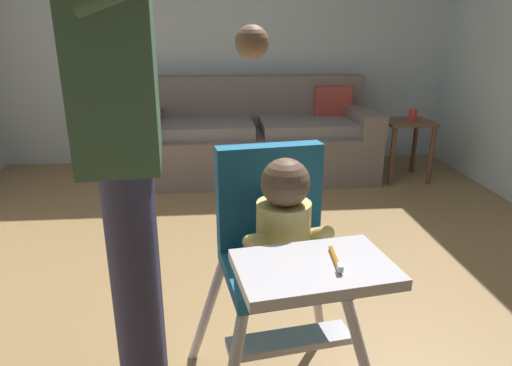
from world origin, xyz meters
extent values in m
cube|color=#9B784A|center=(0.00, 0.00, -0.05)|extent=(5.90, 6.68, 0.10)
cube|color=silver|center=(0.00, 2.57, 1.34)|extent=(5.10, 0.06, 2.69)
cube|color=slate|center=(0.26, 1.99, 0.20)|extent=(2.04, 0.84, 0.40)
cube|color=slate|center=(0.26, 2.32, 0.63)|extent=(2.04, 0.22, 0.46)
cube|color=slate|center=(-0.68, 1.99, 0.50)|extent=(0.20, 0.84, 0.20)
cube|color=slate|center=(1.19, 1.99, 0.50)|extent=(0.20, 0.84, 0.20)
cube|color=gray|center=(-0.19, 1.94, 0.46)|extent=(0.81, 0.60, 0.11)
cube|color=gray|center=(0.70, 1.94, 0.46)|extent=(0.81, 0.60, 0.11)
cube|color=#B24238|center=(0.98, 2.19, 0.60)|extent=(0.34, 0.12, 0.34)
cylinder|color=silver|center=(-0.14, -0.43, 0.25)|extent=(0.19, 0.15, 0.50)
cylinder|color=silver|center=(0.29, -0.36, 0.25)|extent=(0.15, 0.19, 0.50)
cube|color=#216B9A|center=(0.11, -0.61, 0.52)|extent=(0.41, 0.41, 0.05)
cube|color=#216B9A|center=(0.08, -0.46, 0.72)|extent=(0.37, 0.12, 0.36)
cube|color=silver|center=(0.15, -0.90, 0.68)|extent=(0.44, 0.32, 0.03)
cube|color=silver|center=(0.12, -0.72, 0.32)|extent=(0.41, 0.16, 0.02)
cylinder|color=#E3D177|center=(0.11, -0.63, 0.65)|extent=(0.19, 0.19, 0.22)
sphere|color=brown|center=(0.11, -0.64, 0.83)|extent=(0.15, 0.15, 0.15)
cylinder|color=#E3D177|center=(0.01, -0.69, 0.66)|extent=(0.07, 0.15, 0.10)
cylinder|color=#E3D177|center=(0.22, -0.65, 0.66)|extent=(0.07, 0.15, 0.10)
cylinder|color=#C67A23|center=(0.21, -0.89, 0.70)|extent=(0.02, 0.13, 0.01)
cube|color=white|center=(0.20, -0.95, 0.71)|extent=(0.01, 0.02, 0.02)
cylinder|color=#3F3D5E|center=(-0.34, -0.72, 0.46)|extent=(0.14, 0.14, 0.92)
cylinder|color=#3F3D5E|center=(-0.35, -0.60, 0.46)|extent=(0.14, 0.14, 0.92)
cube|color=#4B714F|center=(-0.35, -0.66, 1.23)|extent=(0.24, 0.42, 0.61)
sphere|color=#997051|center=(0.00, -0.80, 1.23)|extent=(0.08, 0.08, 0.08)
cylinder|color=#4B714F|center=(-0.37, -0.42, 1.23)|extent=(0.07, 0.07, 0.55)
sphere|color=gold|center=(0.46, 0.68, 0.08)|extent=(0.17, 0.17, 0.17)
cube|color=brown|center=(1.54, 1.81, 0.51)|extent=(0.40, 0.40, 0.02)
cylinder|color=brown|center=(1.37, 1.64, 0.25)|extent=(0.04, 0.04, 0.50)
cylinder|color=brown|center=(1.71, 1.64, 0.25)|extent=(0.04, 0.04, 0.50)
cylinder|color=brown|center=(1.37, 1.98, 0.25)|extent=(0.04, 0.04, 0.50)
cylinder|color=brown|center=(1.71, 1.98, 0.25)|extent=(0.04, 0.04, 0.50)
cylinder|color=#D13D33|center=(1.58, 1.81, 0.57)|extent=(0.07, 0.07, 0.10)
camera|label=1|loc=(-0.09, -1.90, 1.26)|focal=31.64mm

